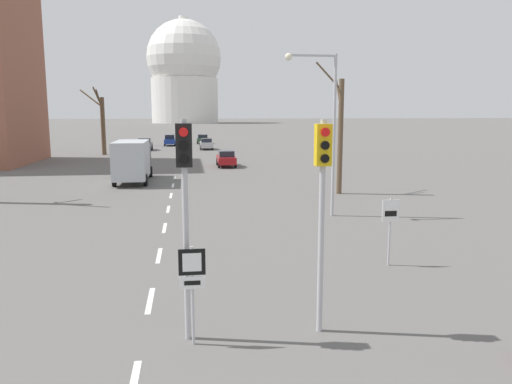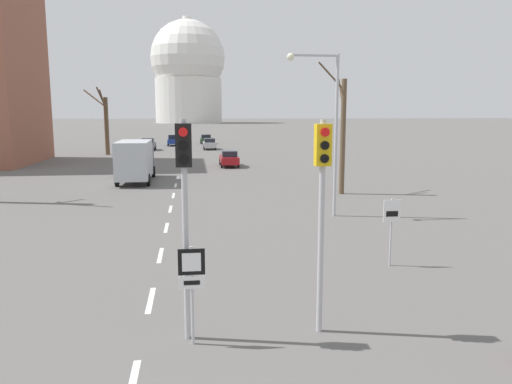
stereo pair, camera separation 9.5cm
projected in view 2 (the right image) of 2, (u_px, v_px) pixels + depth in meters
lane_stripe_1 at (151, 300)px, 14.10m from camera, size 0.16×2.00×0.01m
lane_stripe_2 at (160, 255)px, 18.50m from camera, size 0.16×2.00×0.01m
lane_stripe_3 at (166, 228)px, 22.91m from camera, size 0.16×2.00×0.01m
lane_stripe_4 at (170, 209)px, 27.32m from camera, size 0.16×2.00×0.01m
lane_stripe_5 at (173, 195)px, 31.72m from camera, size 0.16×2.00×0.01m
lane_stripe_6 at (176, 185)px, 36.13m from camera, size 0.16×2.00×0.01m
lane_stripe_7 at (177, 177)px, 40.54m from camera, size 0.16×2.00×0.01m
traffic_signal_centre_tall at (185, 189)px, 11.17m from camera, size 0.36×0.34×5.11m
traffic_signal_near_right at (322, 187)px, 11.55m from camera, size 0.36×0.34×5.10m
route_sign_post at (192, 279)px, 11.18m from camera, size 0.60×0.08×2.31m
speed_limit_sign at (391, 221)px, 17.02m from camera, size 0.60×0.08×2.36m
street_lamp_right at (327, 117)px, 24.69m from camera, size 2.61×0.36×8.06m
sedan_near_left at (229, 158)px, 48.51m from camera, size 1.76×4.33×1.57m
sedan_near_right at (148, 144)px, 69.30m from camera, size 1.93×3.96×1.68m
sedan_mid_centre at (206, 139)px, 83.92m from camera, size 1.89×4.56×1.52m
sedan_far_left at (210, 144)px, 70.74m from camera, size 1.79×4.40×1.57m
sedan_far_right at (173, 140)px, 78.49m from camera, size 1.77×4.24×1.75m
delivery_truck at (135, 160)px, 37.69m from camera, size 2.44×7.20×3.14m
bare_tree_left_near at (105, 122)px, 61.42m from camera, size 3.15×4.88×8.29m
bare_tree_right_near at (343, 132)px, 31.90m from camera, size 2.47×2.33×8.38m
capitol_dome at (188, 72)px, 238.89m from camera, size 35.32×35.32×49.89m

